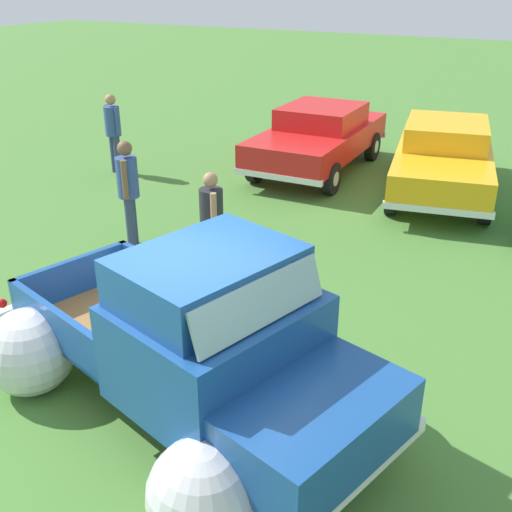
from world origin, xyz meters
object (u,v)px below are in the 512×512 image
(vintage_pickup_truck, at_px, (200,357))
(spectator_1, at_px, (113,129))
(show_car_1, at_px, (444,155))
(spectator_2, at_px, (128,187))
(show_car_0, at_px, (319,136))
(spectator_0, at_px, (212,219))

(vintage_pickup_truck, relative_size, spectator_1, 2.86)
(show_car_1, relative_size, spectator_2, 2.76)
(vintage_pickup_truck, xyz_separation_m, show_car_0, (-2.34, 8.42, 0.03))
(spectator_1, height_order, spectator_2, spectator_2)
(show_car_0, height_order, show_car_1, same)
(spectator_0, relative_size, spectator_1, 0.92)
(vintage_pickup_truck, bearing_deg, spectator_0, 136.01)
(vintage_pickup_truck, distance_m, spectator_0, 3.20)
(show_car_0, xyz_separation_m, show_car_1, (2.81, -0.25, 0.00))
(spectator_2, bearing_deg, show_car_1, -156.50)
(show_car_1, height_order, spectator_1, spectator_1)
(vintage_pickup_truck, distance_m, show_car_0, 8.74)
(show_car_1, distance_m, spectator_0, 5.79)
(show_car_0, relative_size, spectator_1, 2.52)
(spectator_0, relative_size, spectator_2, 0.91)
(vintage_pickup_truck, xyz_separation_m, show_car_1, (0.48, 8.17, 0.03))
(show_car_1, bearing_deg, vintage_pickup_truck, -14.60)
(spectator_1, relative_size, spectator_2, 0.98)
(show_car_0, bearing_deg, spectator_2, -12.05)
(vintage_pickup_truck, relative_size, show_car_1, 1.02)
(show_car_0, bearing_deg, show_car_1, 83.50)
(spectator_1, bearing_deg, spectator_0, -104.87)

